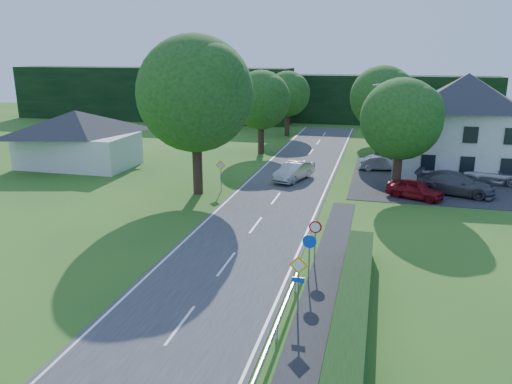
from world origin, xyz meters
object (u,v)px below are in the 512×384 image
(motorcycle, at_px, (310,165))
(parasol, at_px, (403,161))
(streetlight, at_px, (394,130))
(parked_car_silver_a, at_px, (381,163))
(moving_car, at_px, (293,171))
(parked_car_red, at_px, (415,189))
(parked_car_silver_b, at_px, (491,174))
(parked_car_grey, at_px, (455,183))

(motorcycle, relative_size, parasol, 0.81)
(streetlight, relative_size, parked_car_silver_a, 2.01)
(streetlight, distance_m, parasol, 6.16)
(moving_car, relative_size, parked_car_silver_a, 1.15)
(streetlight, distance_m, parked_car_red, 5.40)
(motorcycle, height_order, parked_car_silver_b, parked_car_silver_b)
(moving_car, relative_size, parked_car_grey, 0.81)
(motorcycle, height_order, parked_car_grey, parked_car_grey)
(parked_car_red, bearing_deg, streetlight, 48.67)
(streetlight, height_order, parked_car_silver_a, streetlight)
(moving_car, distance_m, motorcycle, 4.01)
(parked_car_silver_a, height_order, parked_car_silver_b, parked_car_silver_b)
(streetlight, distance_m, parked_car_silver_b, 9.21)
(motorcycle, bearing_deg, parked_car_grey, -3.05)
(streetlight, bearing_deg, parked_car_red, -63.75)
(motorcycle, xyz_separation_m, parked_car_grey, (11.57, -5.01, 0.36))
(motorcycle, distance_m, parasol, 8.18)
(parked_car_grey, bearing_deg, streetlight, 86.70)
(motorcycle, xyz_separation_m, parasol, (8.01, 1.60, 0.53))
(parked_car_red, relative_size, parked_car_silver_b, 0.83)
(parked_car_silver_b, bearing_deg, parked_car_red, 140.36)
(moving_car, bearing_deg, streetlight, 20.90)
(streetlight, xyz_separation_m, parasol, (1.11, 5.00, -3.43))
(moving_car, relative_size, parked_car_red, 1.13)
(streetlight, relative_size, moving_car, 1.75)
(moving_car, height_order, parked_car_red, moving_car)
(motorcycle, relative_size, parked_car_grey, 0.31)
(streetlight, relative_size, motorcycle, 4.49)
(streetlight, height_order, motorcycle, streetlight)
(parked_car_silver_a, relative_size, parasol, 1.81)
(streetlight, height_order, parked_car_grey, streetlight)
(parked_car_silver_a, bearing_deg, parked_car_grey, -152.28)
(motorcycle, xyz_separation_m, parked_car_red, (8.63, -6.90, 0.22))
(moving_car, distance_m, parked_car_silver_b, 16.05)
(parked_car_red, relative_size, parked_car_grey, 0.71)
(parked_car_silver_b, height_order, parasol, parasol)
(parked_car_red, height_order, parasol, parasol)
(parked_car_silver_a, bearing_deg, parked_car_red, -174.96)
(parked_car_grey, bearing_deg, parasol, 44.02)
(streetlight, bearing_deg, parked_car_grey, -18.98)
(parked_car_silver_b, bearing_deg, motorcycle, 92.78)
(streetlight, distance_m, parked_car_silver_a, 6.45)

